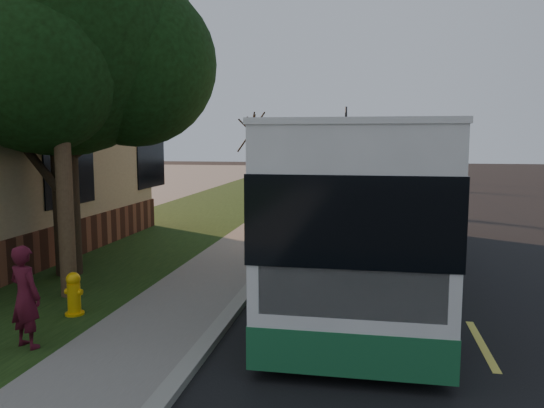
{
  "coord_description": "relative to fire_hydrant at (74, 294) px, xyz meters",
  "views": [
    {
      "loc": [
        2.28,
        -7.99,
        3.06
      ],
      "look_at": [
        0.03,
        4.35,
        1.5
      ],
      "focal_mm": 35.0,
      "sensor_mm": 36.0,
      "label": 1
    }
  ],
  "objects": [
    {
      "name": "road",
      "position": [
        6.6,
        10.0,
        -0.43
      ],
      "size": [
        8.0,
        80.0,
        0.01
      ],
      "primitive_type": "cube",
      "color": "black",
      "rests_on": "ground"
    },
    {
      "name": "curb",
      "position": [
        2.6,
        10.0,
        -0.37
      ],
      "size": [
        0.25,
        80.0,
        0.12
      ],
      "primitive_type": "cube",
      "color": "gray",
      "rests_on": "ground"
    },
    {
      "name": "ground",
      "position": [
        2.6,
        0.0,
        -0.43
      ],
      "size": [
        120.0,
        120.0,
        0.0
      ],
      "primitive_type": "plane",
      "color": "black",
      "rests_on": "ground"
    },
    {
      "name": "utility_pole",
      "position": [
        -0.71,
        0.99,
        4.2
      ],
      "size": [
        2.86,
        3.21,
        9.07
      ],
      "color": "#473321",
      "rests_on": "ground"
    },
    {
      "name": "transit_bus",
      "position": [
        4.7,
        4.25,
        1.33
      ],
      "size": [
        2.82,
        12.21,
        3.3
      ],
      "color": "silver",
      "rests_on": "ground"
    },
    {
      "name": "fire_hydrant",
      "position": [
        0.0,
        0.0,
        0.0
      ],
      "size": [
        0.32,
        0.32,
        0.74
      ],
      "color": "#F2B30C",
      "rests_on": "grass_verge"
    },
    {
      "name": "traffic_signal",
      "position": [
        3.1,
        34.0,
        2.73
      ],
      "size": [
        0.18,
        0.22,
        5.5
      ],
      "color": "#2D2D30",
      "rests_on": "ground"
    },
    {
      "name": "bare_tree_far",
      "position": [
        -0.4,
        30.0,
        1.57
      ],
      "size": [
        1.38,
        1.21,
        4.03
      ],
      "color": "black",
      "rests_on": "grass_verge"
    },
    {
      "name": "grass_verge",
      "position": [
        -1.9,
        10.0,
        -0.4
      ],
      "size": [
        5.0,
        80.0,
        0.07
      ],
      "primitive_type": "cube",
      "color": "black",
      "rests_on": "ground"
    },
    {
      "name": "distant_car",
      "position": [
        5.62,
        28.85,
        0.26
      ],
      "size": [
        1.92,
        4.18,
        1.39
      ],
      "primitive_type": "imported",
      "rotation": [
        0.0,
        0.0,
        -0.07
      ],
      "color": "black",
      "rests_on": "ground"
    },
    {
      "name": "leafy_tree",
      "position": [
        -1.57,
        2.65,
        4.73
      ],
      "size": [
        6.3,
        6.0,
        7.8
      ],
      "color": "black",
      "rests_on": "grass_verge"
    },
    {
      "name": "sidewalk",
      "position": [
        1.6,
        10.0,
        -0.39
      ],
      "size": [
        2.0,
        80.0,
        0.08
      ],
      "primitive_type": "cube",
      "color": "slate",
      "rests_on": "ground"
    },
    {
      "name": "skateboarder",
      "position": [
        0.1,
        -1.41,
        0.38
      ],
      "size": [
        0.63,
        0.51,
        1.49
      ],
      "primitive_type": "imported",
      "rotation": [
        0.0,
        0.0,
        2.82
      ],
      "color": "#450D1B",
      "rests_on": "grass_verge"
    },
    {
      "name": "bare_tree_near",
      "position": [
        -0.9,
        18.0,
        1.72
      ],
      "size": [
        1.38,
        1.21,
        4.31
      ],
      "color": "black",
      "rests_on": "grass_verge"
    }
  ]
}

